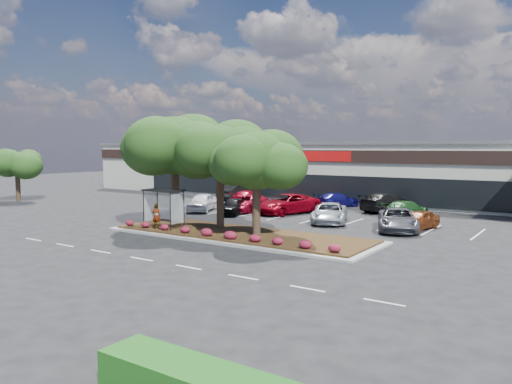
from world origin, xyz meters
The scene contains 24 objects.
ground centered at (0.00, 0.00, 0.00)m, with size 160.00×160.00×0.00m, color black.
retail_store centered at (0.06, 33.91, 3.15)m, with size 80.40×25.20×6.25m.
landscape_island centered at (-2.00, 4.00, 0.12)m, with size 18.00×6.00×0.26m.
lane_markings centered at (-0.14, 10.42, 0.01)m, with size 33.12×20.06×0.01m.
shrub_row centered at (-2.00, 1.90, 0.51)m, with size 17.00×0.80×0.50m, color maroon, non-canonical shape.
bus_shelter centered at (-7.50, 2.95, 2.31)m, with size 2.75×1.55×2.59m.
island_tree_west centered at (-8.00, 4.50, 4.21)m, with size 7.20×7.20×7.89m, color black, non-canonical shape.
island_tree_mid centered at (-4.50, 5.20, 3.92)m, with size 6.60×6.60×7.32m, color black, non-canonical shape.
island_tree_east centered at (-0.50, 3.70, 3.51)m, with size 5.80×5.80×6.50m, color black, non-canonical shape.
tree_west_far centered at (-34.00, 8.00, 2.80)m, with size 4.80×4.80×5.61m, color black, non-canonical shape.
conifer_north_west centered at (-30.00, 46.00, 5.00)m, with size 4.40×4.40×10.00m, color black.
person_waiting centered at (-7.53, 2.13, 1.10)m, with size 0.61×0.40×1.68m, color #594C47.
car_0 centered at (-12.36, 12.52, 0.78)m, with size 1.85×4.60×1.57m, color white.
car_1 centered at (-8.70, 12.30, 0.70)m, with size 1.65×4.10×1.40m, color black.
car_2 centered at (-8.91, 14.53, 0.74)m, with size 2.45×5.31×1.47m, color maroon.
car_3 centered at (-5.12, 15.24, 0.85)m, with size 2.82×6.12×1.70m, color maroon.
car_4 centered at (0.19, 12.55, 0.75)m, with size 2.48×5.37×1.49m, color #A1A7AC.
car_5 centered at (5.64, 11.90, 0.77)m, with size 2.57×5.57×1.55m, color #515159.
car_6 centered at (6.67, 13.38, 0.66)m, with size 1.56×3.88×1.32m, color maroon.
car_9 centered at (-15.36, 22.08, 0.86)m, with size 1.81×5.19×1.71m, color black.
car_10 centered at (-11.26, 18.14, 0.75)m, with size 2.09×5.15×1.50m, color maroon.
car_11 centered at (-3.48, 21.77, 0.70)m, with size 1.96×4.82×1.40m, color #100E59.
car_12 centered at (1.63, 21.29, 0.84)m, with size 2.36×5.81×1.69m, color black.
car_13 centered at (4.18, 18.36, 0.70)m, with size 1.97×4.86×1.41m, color #1F5322.
Camera 1 is at (16.54, -21.51, 5.72)m, focal length 35.00 mm.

